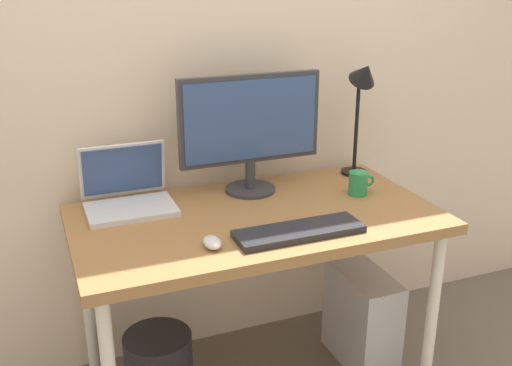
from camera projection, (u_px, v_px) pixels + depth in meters
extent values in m
cube|color=beige|center=(217.00, 49.00, 2.35)|extent=(4.40, 0.04, 2.60)
cube|color=olive|center=(256.00, 219.00, 2.18)|extent=(1.32, 0.71, 0.04)
cylinder|color=silver|center=(432.00, 317.00, 2.26)|extent=(0.04, 0.04, 0.72)
cylinder|color=silver|center=(88.00, 302.00, 2.36)|extent=(0.04, 0.04, 0.72)
cylinder|color=silver|center=(352.00, 251.00, 2.77)|extent=(0.04, 0.04, 0.72)
cylinder|color=#333338|center=(250.00, 189.00, 2.39)|extent=(0.20, 0.20, 0.01)
cylinder|color=#333338|center=(250.00, 175.00, 2.37)|extent=(0.04, 0.04, 0.11)
cube|color=#333338|center=(250.00, 119.00, 2.29)|extent=(0.57, 0.03, 0.34)
cube|color=#334C7F|center=(252.00, 120.00, 2.27)|extent=(0.53, 0.01, 0.31)
cube|color=silver|center=(131.00, 209.00, 2.19)|extent=(0.32, 0.22, 0.02)
cube|color=silver|center=(123.00, 170.00, 2.26)|extent=(0.32, 0.05, 0.21)
cube|color=#334C7F|center=(123.00, 170.00, 2.25)|extent=(0.30, 0.04, 0.18)
cylinder|color=black|center=(354.00, 172.00, 2.59)|extent=(0.11, 0.11, 0.01)
cylinder|color=black|center=(356.00, 126.00, 2.51)|extent=(0.02, 0.02, 0.40)
cone|color=black|center=(365.00, 73.00, 2.40)|extent=(0.11, 0.14, 0.13)
cube|color=#232328|center=(299.00, 231.00, 2.00)|extent=(0.44, 0.14, 0.02)
ellipsoid|color=silver|center=(212.00, 243.00, 1.91)|extent=(0.06, 0.09, 0.03)
cylinder|color=#268C4C|center=(358.00, 183.00, 2.34)|extent=(0.07, 0.07, 0.09)
torus|color=#268C4C|center=(369.00, 181.00, 2.35)|extent=(0.05, 0.01, 0.05)
cube|color=#B2B2B7|center=(362.00, 318.00, 2.52)|extent=(0.18, 0.36, 0.42)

